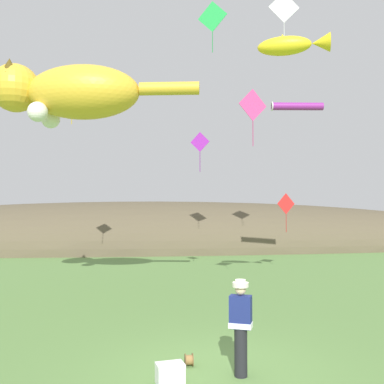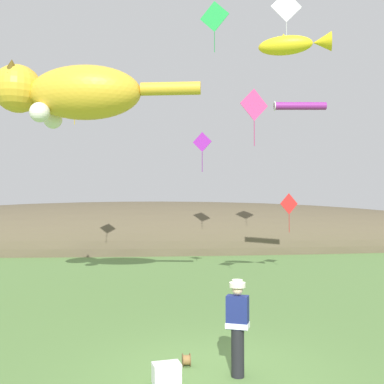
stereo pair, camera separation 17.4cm
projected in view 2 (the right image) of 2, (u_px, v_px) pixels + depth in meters
The scene contains 14 objects.
ground_plane at pixel (214, 374), 8.00m from camera, with size 120.00×120.00×0.00m, color #5B8442.
distant_hill_ridge at pixel (163, 248), 34.48m from camera, with size 63.89×12.60×7.54m.
festival_attendant at pixel (238, 324), 7.91m from camera, with size 0.49×0.40×1.77m.
kite_spool at pixel (186, 360), 8.40m from camera, with size 0.16×0.25×0.25m.
picnic_cooler at pixel (167, 373), 7.55m from camera, with size 0.54×0.41×0.36m.
kite_giant_cat at pixel (71, 93), 15.91m from camera, with size 7.72×2.86×2.36m.
kite_fish_windsock at pixel (293, 45), 13.98m from camera, with size 2.41×1.41×0.72m.
kite_tube_streamer at pixel (299, 106), 20.01m from camera, with size 2.46×0.65×0.44m.
kite_diamond_pink at pixel (254, 105), 15.24m from camera, with size 1.11×0.38×2.07m.
kite_diamond_gold at pixel (75, 95), 19.90m from camera, with size 1.05×0.21×1.97m.
kite_diamond_green at pixel (214, 17), 18.53m from camera, with size 1.18×0.71×2.27m.
kite_diamond_violet at pixel (202, 143), 19.20m from camera, with size 0.81×0.43×1.80m.
kite_diamond_white at pixel (286, 7), 18.73m from camera, with size 1.38×0.09×2.28m.
kite_diamond_red at pixel (289, 204), 21.39m from camera, with size 1.01×0.34×1.96m.
Camera 2 is at (-1.26, -8.05, 3.07)m, focal length 40.00 mm.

